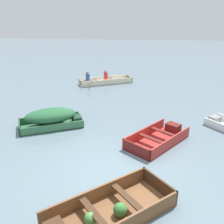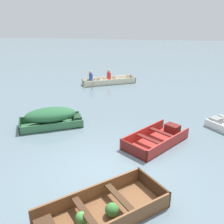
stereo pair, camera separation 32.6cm
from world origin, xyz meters
name	(u,v)px [view 2 (the right image)]	position (x,y,z in m)	size (l,w,h in m)	color
ground_plane	(110,175)	(0.00, 0.00, 0.00)	(80.00, 80.00, 0.00)	slate
dinghy_wooden_brown_foreground	(97,213)	(-0.03, -1.63, 0.15)	(2.99, 2.83, 0.40)	brown
skiff_green_mid_moored	(51,116)	(-2.86, 2.90, 0.41)	(2.65, 2.03, 0.76)	#387047
skiff_red_far_moored	(158,138)	(1.34, 2.17, 0.14)	(2.36, 2.61, 0.39)	#AD2D28
rowboat_cream_with_crew	(106,81)	(-1.89, 9.71, 0.19)	(3.48, 2.74, 0.92)	beige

